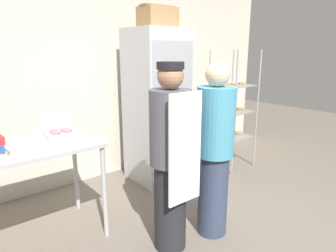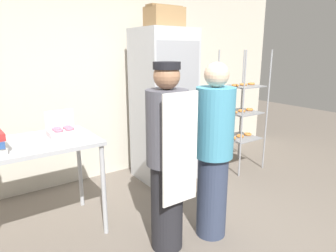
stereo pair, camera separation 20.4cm
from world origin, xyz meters
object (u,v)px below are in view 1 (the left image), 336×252
(person_baker, at_px, (171,157))
(person_customer, at_px, (215,151))
(cardboard_storage_box, at_px, (158,17))
(refrigerator, at_px, (157,107))
(baking_rack, at_px, (233,111))
(donut_box, at_px, (60,132))

(person_baker, relative_size, person_customer, 1.00)
(cardboard_storage_box, relative_size, person_customer, 0.27)
(refrigerator, distance_m, person_baker, 1.53)
(baking_rack, bearing_deg, person_baker, -154.70)
(refrigerator, height_order, cardboard_storage_box, cardboard_storage_box)
(baking_rack, bearing_deg, person_customer, -146.23)
(donut_box, distance_m, person_baker, 1.09)
(baking_rack, distance_m, person_customer, 1.82)
(cardboard_storage_box, bearing_deg, person_baker, -123.65)
(person_baker, bearing_deg, cardboard_storage_box, 56.35)
(baking_rack, height_order, person_customer, baking_rack)
(person_baker, bearing_deg, refrigerator, 56.75)
(baking_rack, height_order, cardboard_storage_box, cardboard_storage_box)
(cardboard_storage_box, bearing_deg, donut_box, -166.43)
(refrigerator, relative_size, donut_box, 7.20)
(baking_rack, bearing_deg, cardboard_storage_box, 164.41)
(refrigerator, bearing_deg, cardboard_storage_box, -103.23)
(baking_rack, relative_size, person_customer, 1.06)
(donut_box, xyz_separation_m, person_baker, (0.59, -0.90, -0.12))
(baking_rack, bearing_deg, refrigerator, 162.91)
(cardboard_storage_box, height_order, person_customer, cardboard_storage_box)
(person_customer, bearing_deg, cardboard_storage_box, 74.16)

